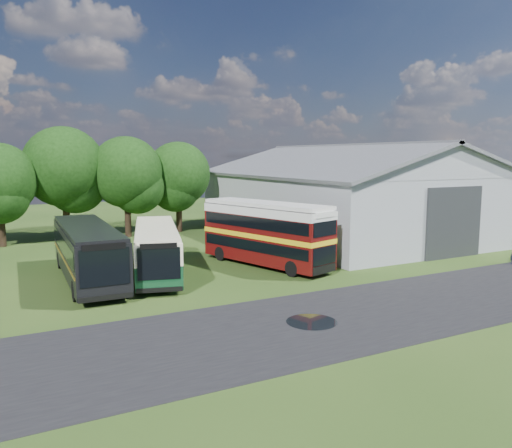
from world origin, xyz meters
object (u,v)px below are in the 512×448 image
bus_green_single (156,249)px  storage_shed (347,189)px  bus_dark_single (88,251)px  bus_maroon_double (266,234)px

bus_green_single → storage_shed: bearing=35.1°
bus_dark_single → storage_shed: bearing=17.6°
bus_maroon_double → bus_dark_single: bearing=156.8°
storage_shed → bus_green_single: storage_shed is taller
bus_maroon_double → bus_green_single: bearing=155.9°
bus_green_single → bus_dark_single: bearing=-169.9°
storage_shed → bus_green_single: bearing=-159.9°
bus_green_single → bus_maroon_double: 7.09m
bus_maroon_double → bus_dark_single: size_ratio=0.86×
bus_maroon_double → storage_shed: bearing=15.6°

